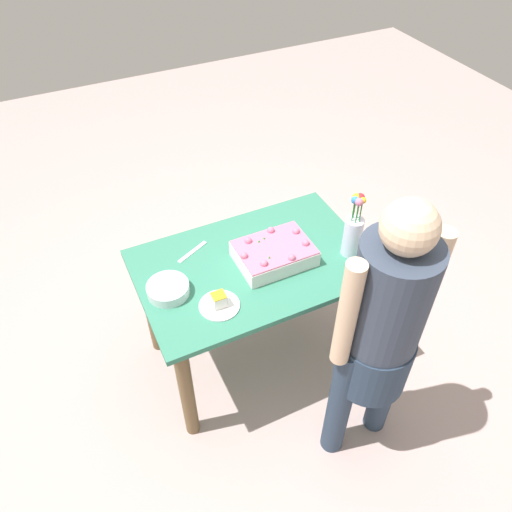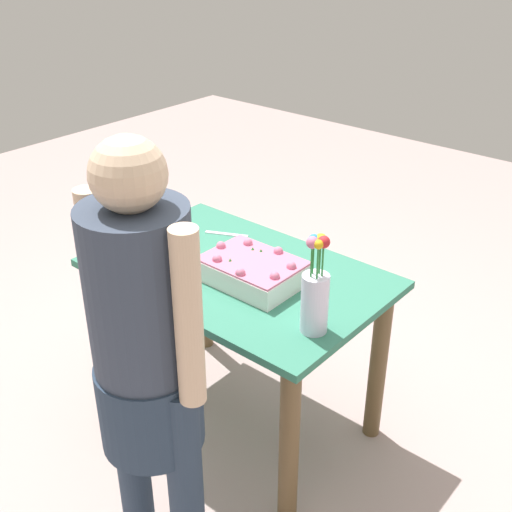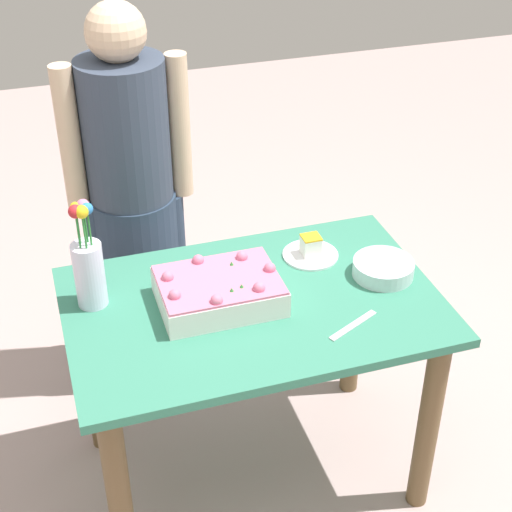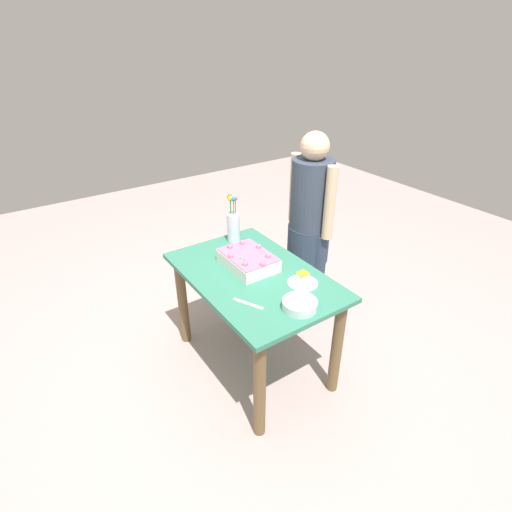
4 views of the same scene
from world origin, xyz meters
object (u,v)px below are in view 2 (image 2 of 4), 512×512
sheet_cake (253,270)px  flower_vase (315,295)px  serving_plate_with_slice (157,262)px  cake_knife (227,234)px  fruit_bowl (159,233)px  person_standing (146,350)px

sheet_cake → flower_vase: size_ratio=1.04×
sheet_cake → serving_plate_with_slice: size_ratio=1.97×
serving_plate_with_slice → cake_knife: bearing=-92.1°
cake_knife → fruit_bowl: (0.19, 0.21, 0.02)m
flower_vase → person_standing: size_ratio=0.23×
fruit_bowl → person_standing: person_standing is taller
fruit_bowl → person_standing: bearing=136.0°
sheet_cake → serving_plate_with_slice: sheet_cake is taller
sheet_cake → cake_knife: 0.41m
cake_knife → flower_vase: (-0.70, 0.34, 0.13)m
sheet_cake → fruit_bowl: 0.53m
sheet_cake → flower_vase: (-0.36, 0.11, 0.09)m
fruit_bowl → cake_knife: bearing=-132.6°
fruit_bowl → sheet_cake: bearing=178.4°
serving_plate_with_slice → flower_vase: size_ratio=0.53×
serving_plate_with_slice → flower_vase: flower_vase is taller
serving_plate_with_slice → person_standing: (-0.50, 0.48, 0.09)m
sheet_cake → flower_vase: 0.39m
sheet_cake → cake_knife: sheet_cake is taller
serving_plate_with_slice → flower_vase: (-0.72, -0.04, 0.11)m
sheet_cake → serving_plate_with_slice: (0.35, 0.16, -0.02)m
cake_knife → serving_plate_with_slice: bearing=-117.9°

